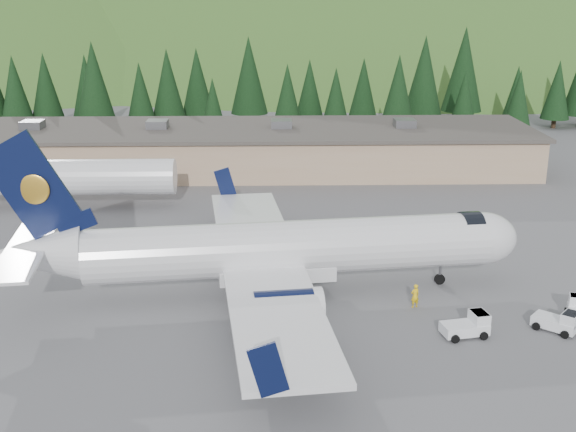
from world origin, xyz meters
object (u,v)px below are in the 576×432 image
at_px(airliner, 275,250).
at_px(terminal_building, 241,148).
at_px(second_airliner, 36,176).
at_px(baggage_tug_b, 559,322).
at_px(ramp_worker, 415,296).
at_px(baggage_tug_a, 469,326).

relative_size(airliner, terminal_building, 0.53).
relative_size(second_airliner, baggage_tug_b, 9.11).
bearing_deg(baggage_tug_b, ramp_worker, -162.98).
bearing_deg(baggage_tug_a, airliner, 139.47).
height_order(airliner, baggage_tug_a, airliner).
distance_m(baggage_tug_a, ramp_worker, 5.09).
relative_size(baggage_tug_b, ramp_worker, 1.75).
bearing_deg(baggage_tug_b, second_airliner, -172.77).
bearing_deg(terminal_building, baggage_tug_a, -70.16).
distance_m(second_airliner, baggage_tug_b, 51.11).
xyz_separation_m(second_airliner, terminal_building, (19.91, 16.00, -0.70)).
bearing_deg(ramp_worker, baggage_tug_b, 135.08).
xyz_separation_m(baggage_tug_a, terminal_building, (-16.27, 45.09, 1.92)).
xyz_separation_m(terminal_building, ramp_worker, (13.65, -40.73, -1.76)).
xyz_separation_m(airliner, second_airliner, (-23.82, 22.13, -0.03)).
distance_m(baggage_tug_b, ramp_worker, 9.52).
height_order(second_airliner, baggage_tug_b, second_airliner).
height_order(second_airliner, baggage_tug_a, second_airliner).
xyz_separation_m(baggage_tug_b, terminal_building, (-22.32, 44.66, 1.96)).
height_order(second_airliner, ramp_worker, second_airliner).
height_order(airliner, second_airliner, airliner).
distance_m(second_airliner, ramp_worker, 41.77).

